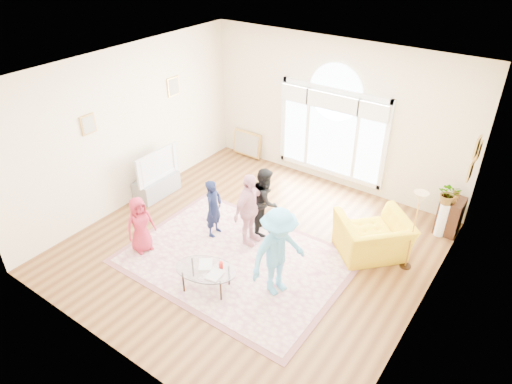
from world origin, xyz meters
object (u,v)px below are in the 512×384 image
Objects in this scene: armchair at (373,237)px; television at (154,164)px; tv_console at (157,186)px; area_rug at (236,260)px; coffee_table at (206,270)px.

television is at bearing -37.22° from armchair.
television reaches higher than armchair.
television is at bearing -0.00° from tv_console.
area_rug is 3.07× the size of armchair.
tv_console is 4.68m from armchair.
television is 4.68m from armchair.
coffee_table is at bearing 6.08° from armchair.
television is 3.25m from coffee_table.
area_rug is 0.92m from coffee_table.
television is 0.97× the size of armchair.
armchair reaches higher than tv_console.
tv_console is 3.24m from coffee_table.
television reaches higher than area_rug.
armchair is (1.82, 2.37, -0.02)m from coffee_table.
tv_console is 0.88× the size of television.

